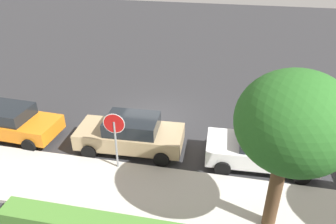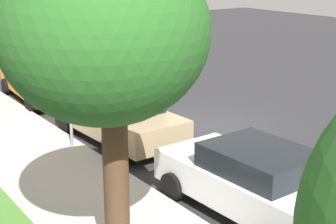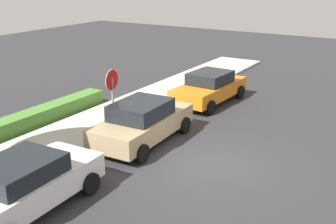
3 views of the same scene
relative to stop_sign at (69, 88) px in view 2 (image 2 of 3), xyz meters
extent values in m
plane|color=#2D2D30|center=(-0.43, -4.27, -1.77)|extent=(60.00, 60.00, 0.00)
cube|color=beige|center=(-0.43, 1.14, -1.70)|extent=(32.00, 2.91, 0.14)
cylinder|color=gray|center=(0.00, 0.00, -0.66)|extent=(0.08, 0.08, 2.22)
cylinder|color=white|center=(0.00, 0.00, 0.37)|extent=(0.83, 0.07, 0.83)
cylinder|color=red|center=(0.00, 0.00, 0.37)|extent=(0.78, 0.08, 0.78)
cube|color=tan|center=(-0.08, -1.44, -1.12)|extent=(4.57, 2.02, 0.70)
cube|color=black|center=(-0.20, -1.45, -0.49)|extent=(2.24, 1.71, 0.57)
cylinder|color=black|center=(-1.58, -2.42, -1.45)|extent=(0.65, 0.24, 0.64)
cylinder|color=black|center=(-1.65, -0.58, -1.45)|extent=(0.65, 0.24, 0.64)
cylinder|color=black|center=(1.48, -2.31, -1.45)|extent=(0.65, 0.24, 0.64)
cylinder|color=black|center=(1.41, -0.46, -1.45)|extent=(0.65, 0.24, 0.64)
cube|color=white|center=(-5.53, -1.48, -1.13)|extent=(4.40, 2.03, 0.69)
cube|color=black|center=(-5.69, -1.48, -0.53)|extent=(2.18, 1.72, 0.49)
cylinder|color=black|center=(-4.10, -0.49, -1.45)|extent=(0.65, 0.24, 0.64)
cylinder|color=black|center=(-4.03, -2.36, -1.45)|extent=(0.65, 0.24, 0.64)
cube|color=orange|center=(5.56, -1.35, -1.15)|extent=(4.51, 2.05, 0.65)
cube|color=black|center=(5.61, -1.35, -0.55)|extent=(2.08, 1.70, 0.54)
cylinder|color=black|center=(7.11, -0.52, -1.45)|extent=(0.65, 0.25, 0.64)
cylinder|color=black|center=(7.01, -2.34, -1.45)|extent=(0.65, 0.25, 0.64)
cylinder|color=black|center=(4.11, -0.36, -1.45)|extent=(0.65, 0.25, 0.64)
cylinder|color=black|center=(4.01, -2.18, -1.45)|extent=(0.65, 0.25, 0.64)
cylinder|color=#513823|center=(-5.69, 1.79, -0.32)|extent=(0.42, 0.42, 2.91)
ellipsoid|color=#286623|center=(-5.79, 1.97, 2.30)|extent=(3.13, 3.13, 2.76)
camera|label=1|loc=(-4.04, 9.72, 6.66)|focal=35.00mm
camera|label=2|loc=(-12.44, 5.51, 3.31)|focal=55.00mm
camera|label=3|loc=(-11.92, -9.80, 4.28)|focal=45.00mm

